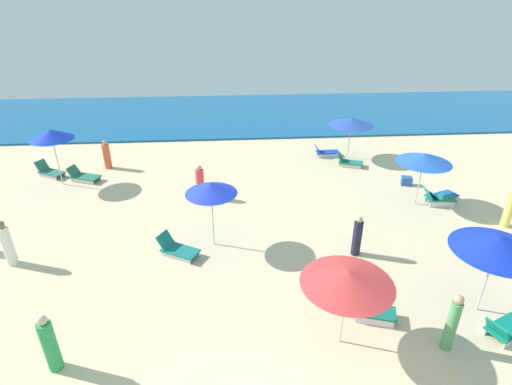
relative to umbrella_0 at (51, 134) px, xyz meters
name	(u,v)px	position (x,y,z in m)	size (l,w,h in m)	color
ocean	(234,114)	(8.55, 11.28, -2.46)	(60.00, 11.17, 0.12)	#145891
umbrella_0	(51,134)	(0.00, 0.00, 0.00)	(1.95, 1.95, 2.75)	silver
lounge_chair_0_0	(83,176)	(0.88, 0.38, -2.29)	(1.64, 1.13, 0.68)	silver
lounge_chair_0_1	(50,171)	(-0.94, 1.02, -2.26)	(1.52, 1.19, 0.76)	silver
umbrella_1	(498,244)	(15.12, -9.55, -0.20)	(2.42, 2.42, 2.55)	silver
lounge_chair_1_0	(506,329)	(15.28, -10.57, -2.26)	(1.43, 1.08, 0.68)	silver
umbrella_2	(211,188)	(7.36, -5.60, -0.22)	(1.82, 1.82, 2.50)	silver
lounge_chair_2_0	(177,249)	(6.09, -6.17, -2.27)	(1.56, 1.25, 0.74)	silver
umbrella_3	(351,122)	(14.61, 2.37, -0.46)	(2.41, 2.41, 2.25)	silver
lounge_chair_3_0	(349,162)	(14.34, 1.19, -2.29)	(1.46, 1.03, 0.68)	silver
lounge_chair_3_1	(326,152)	(13.44, 2.64, -2.28)	(1.38, 0.59, 0.66)	silver
umbrella_4	(424,158)	(16.08, -3.14, -0.36)	(2.26, 2.26, 2.36)	silver
lounge_chair_4_0	(438,198)	(17.02, -3.23, -2.23)	(1.37, 0.76, 0.73)	silver
lounge_chair_4_1	(440,196)	(17.26, -3.00, -2.28)	(1.67, 1.16, 0.63)	silver
umbrella_5	(348,277)	(10.79, -10.42, -0.37)	(2.33, 2.33, 2.34)	silver
lounge_chair_5_0	(371,311)	(11.88, -9.66, -2.24)	(1.39, 0.93, 0.71)	silver
beachgoer_1	(50,344)	(3.55, -10.71, -1.72)	(0.39, 0.39, 1.70)	green
beachgoer_2	(357,237)	(12.36, -6.57, -1.80)	(0.43, 0.43, 1.53)	#202236
beachgoer_3	(7,244)	(0.51, -6.25, -1.73)	(0.48, 0.48, 1.68)	white
beachgoer_4	(510,209)	(18.83, -5.18, -1.73)	(0.47, 0.47, 1.67)	#F9D95D
beachgoer_5	(107,156)	(1.70, 1.86, -1.82)	(0.49, 0.49, 1.52)	#E75D40
beachgoer_6	(200,183)	(6.69, -1.81, -1.80)	(0.51, 0.51, 1.56)	#E63F42
beachgoer_7	(452,323)	(13.50, -10.82, -1.67)	(0.30, 0.30, 1.75)	#529D60
cooler_box_0	(406,181)	(16.46, -1.25, -2.32)	(0.48, 0.37, 0.41)	#2B57A8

